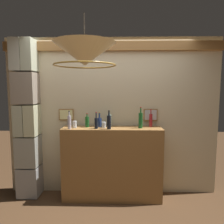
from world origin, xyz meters
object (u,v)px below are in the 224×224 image
object	(u,v)px
liquor_bottle_sherry	(109,121)
liquor_bottle_port	(87,122)
liquor_bottle_scotch	(99,122)
pendant_lamp	(85,55)
glass_tumbler_rocks	(75,124)
liquor_bottle_gin	(69,122)
liquor_bottle_rye	(109,122)
glass_tumbler_highball	(104,125)
liquor_bottle_bourbon	(151,120)
liquor_bottle_whiskey	(141,120)
liquor_bottle_mezcal	(96,123)

from	to	relation	value
liquor_bottle_sherry	liquor_bottle_port	distance (m)	0.35
liquor_bottle_scotch	pendant_lamp	size ratio (longest dim) A/B	0.36
glass_tumbler_rocks	liquor_bottle_gin	bearing A→B (deg)	-117.80
liquor_bottle_rye	glass_tumbler_highball	bearing A→B (deg)	132.07
liquor_bottle_bourbon	liquor_bottle_rye	size ratio (longest dim) A/B	1.00
liquor_bottle_sherry	liquor_bottle_gin	bearing A→B (deg)	-162.00
liquor_bottle_whiskey	liquor_bottle_port	bearing A→B (deg)	176.08
liquor_bottle_gin	glass_tumbler_highball	bearing A→B (deg)	11.18
liquor_bottle_rye	liquor_bottle_mezcal	bearing A→B (deg)	172.80
liquor_bottle_gin	liquor_bottle_rye	distance (m)	0.59
liquor_bottle_bourbon	pendant_lamp	distance (m)	1.62
glass_tumbler_rocks	liquor_bottle_sherry	bearing A→B (deg)	8.90
liquor_bottle_sherry	liquor_bottle_rye	world-z (taller)	liquor_bottle_rye
pendant_lamp	liquor_bottle_bourbon	bearing A→B (deg)	51.77
glass_tumbler_highball	pendant_lamp	distance (m)	1.34
liquor_bottle_mezcal	glass_tumbler_rocks	size ratio (longest dim) A/B	2.47
liquor_bottle_mezcal	liquor_bottle_sherry	world-z (taller)	same
liquor_bottle_sherry	liquor_bottle_rye	distance (m)	0.18
liquor_bottle_gin	pendant_lamp	distance (m)	1.28
liquor_bottle_sherry	glass_tumbler_rocks	size ratio (longest dim) A/B	2.47
liquor_bottle_mezcal	liquor_bottle_port	distance (m)	0.20
liquor_bottle_bourbon	liquor_bottle_port	xyz separation A→B (m)	(-1.00, -0.05, -0.02)
liquor_bottle_bourbon	liquor_bottle_sherry	size ratio (longest dim) A/B	1.11
liquor_bottle_rye	pendant_lamp	distance (m)	1.24
liquor_bottle_port	glass_tumbler_rocks	world-z (taller)	liquor_bottle_port
liquor_bottle_mezcal	liquor_bottle_bourbon	bearing A→B (deg)	11.58
glass_tumbler_highball	liquor_bottle_gin	bearing A→B (deg)	-168.82
liquor_bottle_scotch	liquor_bottle_gin	bearing A→B (deg)	-157.05
liquor_bottle_sherry	glass_tumbler_rocks	world-z (taller)	liquor_bottle_sherry
glass_tumbler_rocks	glass_tumbler_highball	world-z (taller)	glass_tumbler_rocks
liquor_bottle_mezcal	liquor_bottle_scotch	distance (m)	0.16
liquor_bottle_mezcal	liquor_bottle_port	size ratio (longest dim) A/B	1.16
liquor_bottle_sherry	pendant_lamp	xyz separation A→B (m)	(-0.21, -1.08, 0.85)
liquor_bottle_rye	liquor_bottle_gin	bearing A→B (deg)	-179.23
liquor_bottle_gin	liquor_bottle_rye	bearing A→B (deg)	0.77
liquor_bottle_bourbon	liquor_bottle_port	size ratio (longest dim) A/B	1.29
liquor_bottle_scotch	glass_tumbler_rocks	world-z (taller)	liquor_bottle_scotch
liquor_bottle_whiskey	liquor_bottle_port	size ratio (longest dim) A/B	1.49
liquor_bottle_rye	pendant_lamp	world-z (taller)	pendant_lamp
liquor_bottle_port	pendant_lamp	world-z (taller)	pendant_lamp
liquor_bottle_port	liquor_bottle_bourbon	bearing A→B (deg)	2.66
liquor_bottle_whiskey	liquor_bottle_sherry	bearing A→B (deg)	169.50
liquor_bottle_mezcal	liquor_bottle_bourbon	world-z (taller)	liquor_bottle_bourbon
liquor_bottle_gin	glass_tumbler_highball	distance (m)	0.52
liquor_bottle_port	liquor_bottle_rye	distance (m)	0.38
liquor_bottle_whiskey	glass_tumbler_highball	distance (m)	0.57
glass_tumbler_rocks	glass_tumbler_highball	bearing A→B (deg)	-0.98
liquor_bottle_rye	liquor_bottle_port	bearing A→B (deg)	156.59
liquor_bottle_whiskey	liquor_bottle_rye	distance (m)	0.49
liquor_bottle_port	glass_tumbler_rocks	xyz separation A→B (m)	(-0.19, -0.05, -0.03)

